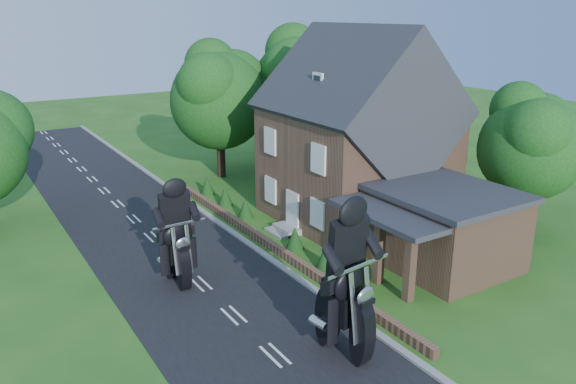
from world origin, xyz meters
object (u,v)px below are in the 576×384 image
annex (441,226)px  motorcycle_follow (178,269)px  motorcycle_lead (344,332)px  garden_wall (266,242)px  house (357,139)px

annex → motorcycle_follow: 11.51m
annex → motorcycle_lead: annex is taller
garden_wall → annex: annex is taller
house → motorcycle_follow: bearing=-167.4°
motorcycle_follow → garden_wall: bearing=-164.2°
annex → motorcycle_follow: annex is taller
garden_wall → motorcycle_lead: 9.43m
house → motorcycle_follow: 12.08m
annex → motorcycle_follow: bearing=158.0°
house → motorcycle_lead: 13.68m
motorcycle_lead → motorcycle_follow: 8.09m
annex → motorcycle_lead: bearing=-157.2°
garden_wall → annex: 8.19m
house → garden_wall: bearing=-170.8°
annex → motorcycle_lead: 8.61m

